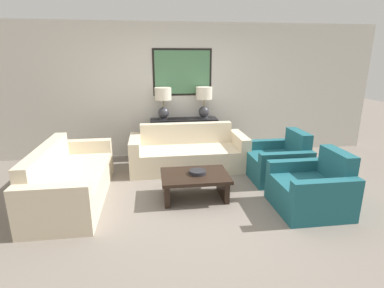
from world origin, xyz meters
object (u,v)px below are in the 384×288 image
(armchair_near_back_wall, at_px, (278,163))
(armchair_near_camera, at_px, (312,190))
(decorative_bowl, at_px, (198,172))
(table_lamp_right, at_px, (204,99))
(table_lamp_left, at_px, (163,100))
(coffee_table, at_px, (195,181))
(console_table, at_px, (184,138))
(couch_by_side, at_px, (70,181))
(couch_by_back_wall, at_px, (188,154))

(armchair_near_back_wall, distance_m, armchair_near_camera, 1.09)
(decorative_bowl, relative_size, armchair_near_camera, 0.27)
(table_lamp_right, height_order, armchair_near_camera, table_lamp_right)
(table_lamp_left, distance_m, coffee_table, 2.16)
(table_lamp_left, bearing_deg, console_table, -0.00)
(couch_by_side, bearing_deg, couch_by_back_wall, 28.99)
(coffee_table, distance_m, armchair_near_back_wall, 1.60)
(table_lamp_right, height_order, decorative_bowl, table_lamp_right)
(coffee_table, bearing_deg, armchair_near_camera, -19.85)
(armchair_near_camera, bearing_deg, decorative_bowl, 159.32)
(coffee_table, distance_m, armchair_near_camera, 1.60)
(table_lamp_left, relative_size, armchair_near_back_wall, 0.70)
(couch_by_side, bearing_deg, table_lamp_left, 49.63)
(table_lamp_left, bearing_deg, couch_by_side, -130.37)
(console_table, xyz_separation_m, couch_by_side, (-1.85, -1.69, -0.12))
(couch_by_side, distance_m, coffee_table, 1.80)
(armchair_near_camera, bearing_deg, couch_by_side, 166.84)
(table_lamp_left, bearing_deg, armchair_near_back_wall, -36.61)
(couch_by_back_wall, distance_m, armchair_near_back_wall, 1.61)
(couch_by_side, distance_m, decorative_bowl, 1.85)
(console_table, bearing_deg, armchair_near_back_wall, -43.57)
(decorative_bowl, bearing_deg, table_lamp_right, 77.49)
(coffee_table, distance_m, decorative_bowl, 0.14)
(couch_by_back_wall, height_order, armchair_near_camera, armchair_near_camera)
(armchair_near_back_wall, relative_size, armchair_near_camera, 1.00)
(console_table, bearing_deg, table_lamp_left, 180.00)
(table_lamp_right, xyz_separation_m, armchair_near_camera, (1.04, -2.46, -0.91))
(table_lamp_right, bearing_deg, coffee_table, -103.62)
(couch_by_side, distance_m, armchair_near_camera, 3.38)
(couch_by_back_wall, xyz_separation_m, couch_by_side, (-1.85, -1.02, 0.00))
(console_table, bearing_deg, armchair_near_camera, -59.57)
(console_table, height_order, couch_by_back_wall, console_table)
(console_table, distance_m, coffee_table, 1.93)
(couch_by_back_wall, xyz_separation_m, armchair_near_camera, (1.45, -1.79, 0.00))
(decorative_bowl, bearing_deg, console_table, 89.47)
(couch_by_back_wall, height_order, couch_by_side, same)
(couch_by_side, bearing_deg, armchair_near_back_wall, 5.50)
(table_lamp_left, bearing_deg, armchair_near_camera, -53.05)
(couch_by_back_wall, bearing_deg, decorative_bowl, -90.82)
(couch_by_back_wall, bearing_deg, coffee_table, -92.72)
(armchair_near_back_wall, bearing_deg, couch_by_side, -174.50)
(console_table, bearing_deg, couch_by_side, -137.46)
(couch_by_side, bearing_deg, coffee_table, -7.22)
(coffee_table, bearing_deg, table_lamp_left, 100.24)
(table_lamp_right, distance_m, coffee_table, 2.18)
(decorative_bowl, distance_m, armchair_near_back_wall, 1.56)
(console_table, height_order, couch_by_side, console_table)
(console_table, height_order, armchair_near_back_wall, armchair_near_back_wall)
(couch_by_side, height_order, decorative_bowl, couch_by_side)
(couch_by_back_wall, xyz_separation_m, armchair_near_back_wall, (1.45, -0.71, 0.00))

